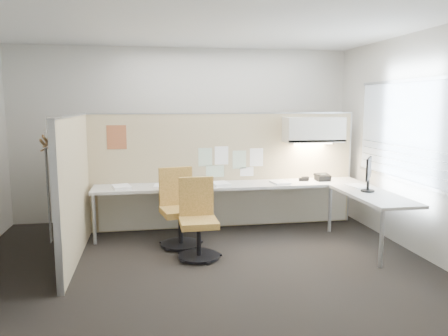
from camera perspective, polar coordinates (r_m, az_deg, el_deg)
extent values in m
cube|color=black|center=(5.35, -2.88, -12.55)|extent=(5.50, 4.50, 0.01)
cube|color=white|center=(5.07, -3.13, 18.60)|extent=(5.50, 4.50, 0.01)
cube|color=beige|center=(7.25, -5.15, 4.39)|extent=(5.50, 0.02, 2.80)
cube|color=beige|center=(2.82, 2.52, -2.00)|extent=(5.50, 0.02, 2.80)
cube|color=beige|center=(6.00, 24.08, 2.84)|extent=(0.02, 4.50, 2.80)
cube|color=#9BA9B4|center=(5.98, 23.97, 4.27)|extent=(0.01, 2.80, 1.30)
cube|color=tan|center=(6.74, 0.04, -0.38)|extent=(4.10, 0.06, 1.75)
cube|color=tan|center=(5.63, -18.96, -2.61)|extent=(0.06, 2.20, 1.75)
cube|color=beige|center=(6.45, 0.98, -2.26)|extent=(4.00, 0.60, 0.04)
cube|color=beige|center=(6.07, 18.92, -3.42)|extent=(0.60, 1.47, 0.04)
cube|color=beige|center=(6.79, 0.54, -4.87)|extent=(3.90, 0.02, 0.64)
cylinder|color=#A5A8AA|center=(6.22, -16.61, -6.47)|extent=(0.05, 0.05, 0.69)
cylinder|color=#A5A8AA|center=(5.46, 19.88, -8.74)|extent=(0.05, 0.05, 0.69)
cylinder|color=#A5A8AA|center=(6.72, 13.67, -5.25)|extent=(0.05, 0.05, 0.69)
cube|color=beige|center=(6.83, 11.62, 4.93)|extent=(0.90, 0.36, 0.38)
cube|color=#FFEABF|center=(6.85, 11.56, 3.17)|extent=(0.60, 0.06, 0.02)
cube|color=#8CBF8C|center=(6.63, -2.47, 1.43)|extent=(0.21, 0.00, 0.28)
cube|color=white|center=(6.66, -0.33, 1.64)|extent=(0.21, 0.00, 0.28)
cube|color=#8CBF8C|center=(6.72, 2.02, 1.10)|extent=(0.21, 0.00, 0.28)
cube|color=white|center=(6.78, 4.26, 1.40)|extent=(0.21, 0.00, 0.28)
cube|color=#8CBF8C|center=(6.68, -1.18, -0.42)|extent=(0.28, 0.00, 0.18)
cube|color=white|center=(6.77, 3.01, -0.47)|extent=(0.21, 0.00, 0.14)
cube|color=orange|center=(6.56, -13.85, 3.92)|extent=(0.28, 0.00, 0.35)
cylinder|color=black|center=(6.00, -5.65, -9.84)|extent=(0.54, 0.54, 0.03)
cylinder|color=black|center=(5.94, -5.67, -7.92)|extent=(0.06, 0.06, 0.42)
cube|color=#E8AB56|center=(5.87, -5.71, -5.67)|extent=(0.56, 0.56, 0.08)
cube|color=#E8AB56|center=(6.03, -6.32, -2.36)|extent=(0.46, 0.15, 0.52)
cylinder|color=black|center=(5.54, -3.30, -11.41)|extent=(0.52, 0.52, 0.03)
cylinder|color=black|center=(5.47, -3.31, -9.46)|extent=(0.06, 0.06, 0.40)
cube|color=#E8AB56|center=(5.41, -3.33, -7.16)|extent=(0.46, 0.46, 0.08)
cube|color=#E8AB56|center=(5.55, -3.65, -3.70)|extent=(0.44, 0.07, 0.50)
cylinder|color=black|center=(6.19, 18.25, -2.84)|extent=(0.18, 0.18, 0.02)
cylinder|color=black|center=(6.18, 18.28, -2.14)|extent=(0.04, 0.04, 0.16)
cube|color=black|center=(6.14, 18.38, -0.07)|extent=(0.26, 0.38, 0.29)
cube|color=black|center=(6.14, 18.38, -0.07)|extent=(0.22, 0.33, 0.25)
cube|color=black|center=(6.88, 12.77, -1.21)|extent=(0.21, 0.21, 0.12)
cylinder|color=black|center=(6.86, 12.02, -0.92)|extent=(0.05, 0.17, 0.04)
cube|color=black|center=(6.78, 10.34, -1.49)|extent=(0.14, 0.06, 0.05)
cube|color=black|center=(6.85, 10.57, -1.36)|extent=(0.11, 0.07, 0.06)
cube|color=silver|center=(4.59, -21.36, 6.19)|extent=(0.14, 0.02, 0.02)
cylinder|color=silver|center=(4.61, -22.16, 5.09)|extent=(0.02, 0.02, 0.14)
cube|color=#AD7F4C|center=(4.61, -22.07, 3.48)|extent=(0.02, 0.38, 0.12)
cube|color=#AD7F4C|center=(4.65, -22.32, 3.01)|extent=(0.02, 0.38, 0.12)
cube|color=#A0A2AA|center=(4.64, -21.94, -3.37)|extent=(0.01, 0.07, 0.95)
cube|color=white|center=(6.30, -13.25, -2.40)|extent=(0.29, 0.35, 0.04)
cube|color=white|center=(6.32, -8.09, -2.32)|extent=(0.26, 0.32, 0.02)
cube|color=white|center=(6.34, -0.52, -2.09)|extent=(0.28, 0.33, 0.04)
cube|color=white|center=(6.56, 7.34, -1.88)|extent=(0.27, 0.33, 0.02)
cube|color=white|center=(6.51, 17.02, -2.27)|extent=(0.28, 0.34, 0.02)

